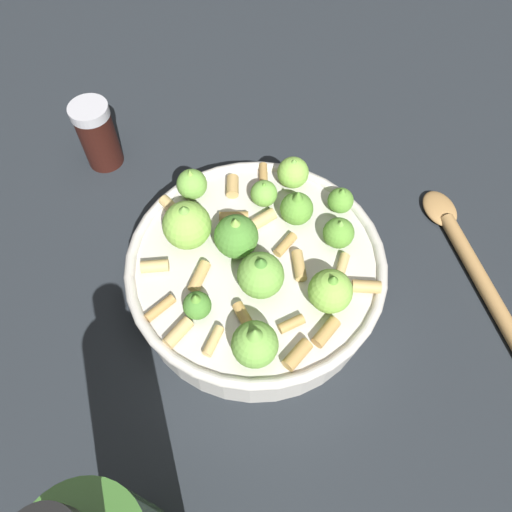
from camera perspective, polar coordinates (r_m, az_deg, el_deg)
ground_plane at (r=0.54m, az=-0.00°, el=-3.64°), size 2.40×2.40×0.00m
cooking_pan at (r=0.51m, az=-0.01°, el=-1.52°), size 0.26×0.26×0.11m
pepper_shaker at (r=0.64m, az=-17.48°, el=12.94°), size 0.05×0.05×0.09m
wooden_spoon at (r=0.59m, az=23.50°, el=-1.37°), size 0.05×0.25×0.02m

